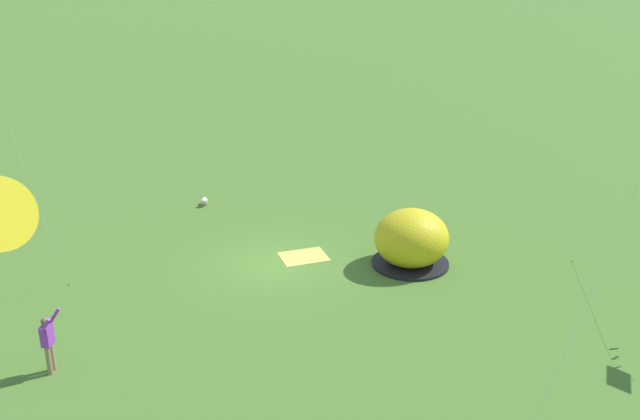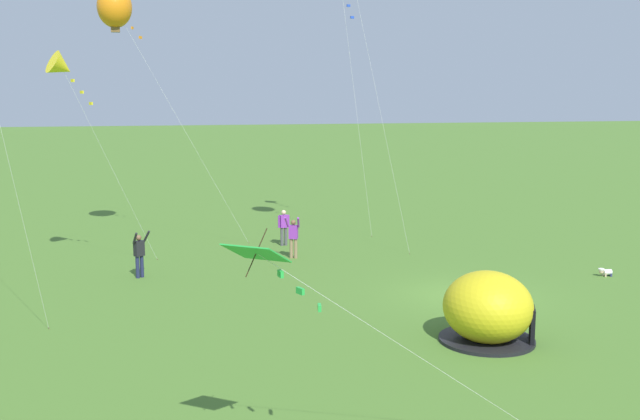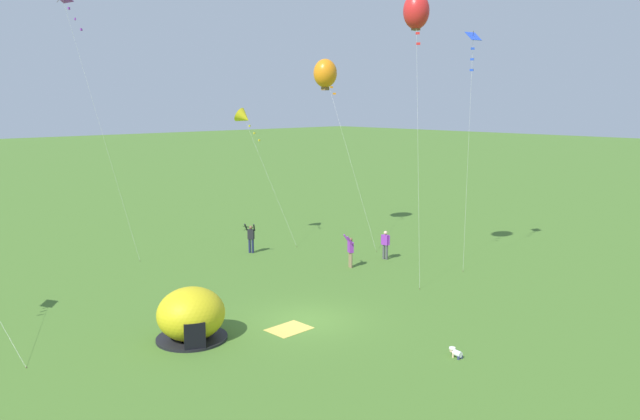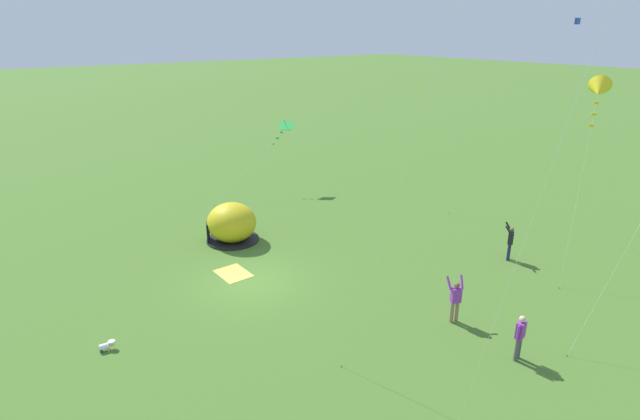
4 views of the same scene
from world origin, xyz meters
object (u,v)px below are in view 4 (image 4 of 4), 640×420
(person_strolling, at_px, (520,335))
(kite_yellow, at_px, (599,90))
(kite_green, at_px, (284,128))
(popup_tent, at_px, (232,223))
(toddler_crawling, at_px, (107,346))
(person_flying_kite, at_px, (510,241))
(person_watching_sky, at_px, (455,299))

(person_strolling, bearing_deg, kite_yellow, 109.25)
(person_strolling, relative_size, kite_green, 0.25)
(kite_green, bearing_deg, popup_tent, -49.31)
(toddler_crawling, bearing_deg, kite_green, 128.98)
(person_strolling, xyz_separation_m, person_flying_kite, (-4.91, 6.72, 0.03))
(popup_tent, xyz_separation_m, toddler_crawling, (6.20, -8.13, -0.82))
(person_flying_kite, height_order, kite_green, kite_green)
(toddler_crawling, distance_m, kite_yellow, 22.99)
(toddler_crawling, distance_m, person_strolling, 14.49)
(person_flying_kite, bearing_deg, popup_tent, -136.02)
(person_watching_sky, bearing_deg, popup_tent, -164.94)
(person_watching_sky, height_order, person_flying_kite, same)
(popup_tent, relative_size, person_strolling, 1.63)
(person_watching_sky, height_order, kite_green, kite_green)
(popup_tent, distance_m, toddler_crawling, 10.26)
(kite_yellow, relative_size, kite_green, 1.30)
(person_flying_kite, bearing_deg, kite_yellow, 59.11)
(popup_tent, bearing_deg, person_watching_sky, 15.06)
(toddler_crawling, relative_size, person_strolling, 0.32)
(person_flying_kite, distance_m, kite_yellow, 7.90)
(popup_tent, height_order, person_strolling, popup_tent)
(popup_tent, relative_size, kite_green, 0.41)
(toddler_crawling, bearing_deg, kite_yellow, 74.64)
(toddler_crawling, bearing_deg, popup_tent, 127.30)
(toddler_crawling, bearing_deg, person_watching_sky, 61.82)
(popup_tent, distance_m, person_flying_kite, 14.29)
(toddler_crawling, relative_size, person_watching_sky, 0.29)
(toddler_crawling, height_order, person_watching_sky, person_watching_sky)
(toddler_crawling, xyz_separation_m, kite_green, (-12.72, 15.73, 4.07))
(toddler_crawling, relative_size, kite_green, 0.08)
(popup_tent, height_order, kite_yellow, kite_yellow)
(popup_tent, distance_m, kite_yellow, 18.80)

